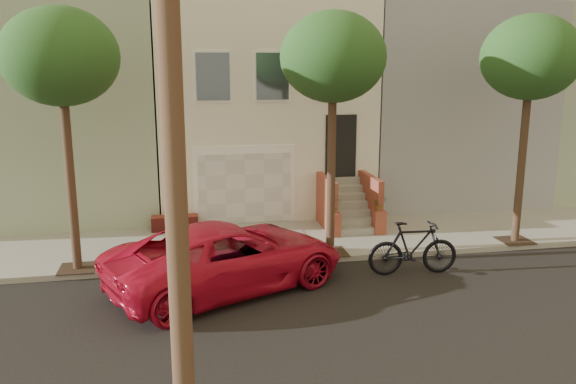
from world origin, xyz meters
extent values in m
plane|color=black|center=(0.00, 0.00, 0.00)|extent=(90.00, 90.00, 0.00)
cube|color=gray|center=(0.00, 5.35, 0.07)|extent=(40.00, 3.70, 0.15)
cube|color=silver|center=(0.00, 11.20, 3.65)|extent=(7.00, 8.00, 7.00)
cube|color=gray|center=(-6.80, 11.20, 3.65)|extent=(6.50, 8.00, 7.00)
cube|color=gray|center=(6.80, 11.20, 3.65)|extent=(6.50, 8.00, 7.00)
cube|color=gray|center=(13.30, 11.20, 3.65)|extent=(6.50, 8.00, 7.00)
cube|color=white|center=(-0.90, 7.22, 1.40)|extent=(3.20, 0.12, 2.50)
cube|color=silver|center=(-0.90, 7.16, 1.30)|extent=(2.90, 0.06, 2.20)
cube|color=gray|center=(-0.90, 5.35, 0.16)|extent=(3.20, 3.70, 0.02)
cube|color=maroon|center=(-3.10, 6.90, 0.37)|extent=(1.40, 0.45, 0.44)
cube|color=black|center=(2.20, 7.17, 2.55)|extent=(1.00, 0.06, 2.00)
cube|color=#3F4751|center=(-1.80, 7.17, 4.75)|extent=(1.00, 0.06, 1.40)
cube|color=white|center=(-1.80, 7.19, 4.75)|extent=(1.15, 0.05, 1.55)
cube|color=#3F4751|center=(0.00, 7.17, 4.75)|extent=(1.00, 0.06, 1.40)
cube|color=white|center=(0.00, 7.19, 4.75)|extent=(1.15, 0.05, 1.55)
cube|color=#3F4751|center=(1.80, 7.17, 4.75)|extent=(1.00, 0.06, 1.40)
cube|color=white|center=(1.80, 7.19, 4.75)|extent=(1.15, 0.05, 1.55)
cube|color=gray|center=(2.20, 5.38, 0.25)|extent=(1.20, 0.28, 0.20)
cube|color=gray|center=(2.20, 5.66, 0.45)|extent=(1.20, 0.28, 0.20)
cube|color=gray|center=(2.20, 5.94, 0.65)|extent=(1.20, 0.28, 0.20)
cube|color=gray|center=(2.20, 6.22, 0.85)|extent=(1.20, 0.28, 0.20)
cube|color=gray|center=(2.20, 6.50, 1.05)|extent=(1.20, 0.28, 0.20)
cube|color=gray|center=(2.20, 6.78, 1.25)|extent=(1.20, 0.28, 0.20)
cube|color=gray|center=(2.20, 7.06, 1.45)|extent=(1.20, 0.28, 0.20)
cube|color=brown|center=(1.50, 6.22, 0.95)|extent=(0.18, 1.96, 1.60)
cube|color=brown|center=(2.90, 6.22, 0.95)|extent=(0.18, 1.96, 1.60)
cube|color=brown|center=(1.50, 5.34, 0.50)|extent=(0.35, 0.35, 0.70)
imported|color=#1C4719|center=(1.50, 5.34, 1.07)|extent=(0.40, 0.35, 0.45)
cube|color=brown|center=(2.90, 5.34, 0.50)|extent=(0.35, 0.35, 0.70)
imported|color=#1C4719|center=(2.90, 5.34, 1.07)|extent=(0.41, 0.35, 0.45)
cube|color=#2D2116|center=(-5.50, 3.90, 0.15)|extent=(0.90, 0.90, 0.02)
cylinder|color=#3C291B|center=(-5.50, 3.90, 2.25)|extent=(0.22, 0.22, 4.20)
ellipsoid|color=#1C4719|center=(-5.50, 3.90, 5.30)|extent=(2.70, 2.57, 2.29)
cube|color=#2D2116|center=(1.00, 3.90, 0.15)|extent=(0.90, 0.90, 0.02)
cylinder|color=#3C291B|center=(1.00, 3.90, 2.25)|extent=(0.22, 0.22, 4.20)
ellipsoid|color=#1C4719|center=(1.00, 3.90, 5.30)|extent=(2.70, 2.57, 2.29)
cube|color=#2D2116|center=(6.50, 3.90, 0.15)|extent=(0.90, 0.90, 0.02)
cylinder|color=#3C291B|center=(6.50, 3.90, 2.25)|extent=(0.22, 0.22, 4.20)
ellipsoid|color=#1C4719|center=(6.50, 3.90, 5.30)|extent=(2.70, 2.57, 2.29)
cylinder|color=#422F1E|center=(-3.00, -3.20, 5.00)|extent=(0.30, 0.30, 10.00)
imported|color=#B7102A|center=(-1.90, 2.24, 0.78)|extent=(6.20, 4.66, 1.56)
imported|color=black|center=(2.69, 2.31, 0.68)|extent=(2.30, 0.79, 1.36)
camera|label=1|loc=(-2.97, -10.56, 5.18)|focal=36.25mm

